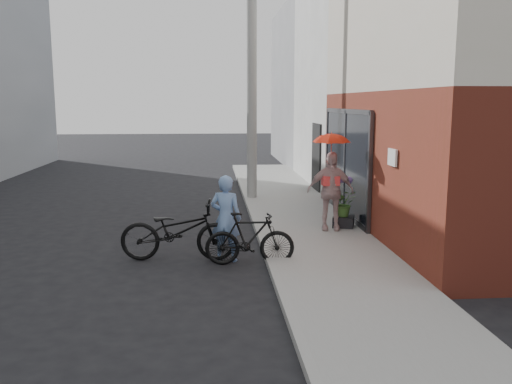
{
  "coord_description": "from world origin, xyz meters",
  "views": [
    {
      "loc": [
        -0.05,
        -9.12,
        2.79
      ],
      "look_at": [
        0.8,
        0.99,
        1.1
      ],
      "focal_mm": 38.0,
      "sensor_mm": 36.0,
      "label": 1
    }
  ],
  "objects": [
    {
      "name": "officer",
      "position": [
        0.2,
        0.21,
        0.77
      ],
      "size": [
        0.65,
        0.53,
        1.54
      ],
      "primitive_type": "imported",
      "rotation": [
        0.0,
        0.0,
        2.81
      ],
      "color": "#769BD2",
      "rests_on": "ground"
    },
    {
      "name": "sidewalk",
      "position": [
        2.1,
        2.0,
        0.06
      ],
      "size": [
        2.2,
        24.0,
        0.12
      ],
      "primitive_type": "cube",
      "color": "gray",
      "rests_on": "ground"
    },
    {
      "name": "potted_plant",
      "position": [
        2.8,
        2.14,
        0.63
      ],
      "size": [
        0.51,
        0.44,
        0.57
      ],
      "primitive_type": "imported",
      "color": "#416E2C",
      "rests_on": "planter"
    },
    {
      "name": "plaster_building",
      "position": [
        7.2,
        9.0,
        3.5
      ],
      "size": [
        8.0,
        6.0,
        7.0
      ],
      "primitive_type": "cube",
      "color": "silver",
      "rests_on": "ground"
    },
    {
      "name": "utility_pole",
      "position": [
        1.1,
        6.0,
        3.5
      ],
      "size": [
        0.28,
        0.28,
        7.0
      ],
      "primitive_type": "cylinder",
      "color": "#9E9E99",
      "rests_on": "ground"
    },
    {
      "name": "east_building_far",
      "position": [
        7.2,
        16.0,
        3.5
      ],
      "size": [
        8.0,
        8.0,
        7.0
      ],
      "primitive_type": "cube",
      "color": "gray",
      "rests_on": "ground"
    },
    {
      "name": "ground",
      "position": [
        0.0,
        0.0,
        0.0
      ],
      "size": [
        80.0,
        80.0,
        0.0
      ],
      "primitive_type": "plane",
      "color": "black",
      "rests_on": "ground"
    },
    {
      "name": "bike_right",
      "position": [
        0.6,
        -0.08,
        0.46
      ],
      "size": [
        1.56,
        0.49,
        0.93
      ],
      "primitive_type": "imported",
      "rotation": [
        0.0,
        0.0,
        1.53
      ],
      "color": "black",
      "rests_on": "ground"
    },
    {
      "name": "planter",
      "position": [
        2.8,
        2.14,
        0.23
      ],
      "size": [
        0.55,
        0.55,
        0.23
      ],
      "primitive_type": "cube",
      "rotation": [
        0.0,
        0.0,
        -0.33
      ],
      "color": "black",
      "rests_on": "sidewalk"
    },
    {
      "name": "parasol",
      "position": [
        2.44,
        1.91,
        2.1
      ],
      "size": [
        0.75,
        0.75,
        0.66
      ],
      "primitive_type": "imported",
      "color": "#F93E1D",
      "rests_on": "kimono_woman"
    },
    {
      "name": "bike_left",
      "position": [
        -0.65,
        0.3,
        0.54
      ],
      "size": [
        2.1,
        0.89,
        1.07
      ],
      "primitive_type": "imported",
      "rotation": [
        0.0,
        0.0,
        1.48
      ],
      "color": "black",
      "rests_on": "ground"
    },
    {
      "name": "kimono_woman",
      "position": [
        2.44,
        1.91,
        0.95
      ],
      "size": [
        1.01,
        0.52,
        1.65
      ],
      "primitive_type": "imported",
      "rotation": [
        0.0,
        0.0,
        -0.12
      ],
      "color": "beige",
      "rests_on": "sidewalk"
    },
    {
      "name": "curb",
      "position": [
        0.94,
        2.0,
        0.06
      ],
      "size": [
        0.12,
        24.0,
        0.12
      ],
      "primitive_type": "cube",
      "color": "#9E9E99",
      "rests_on": "ground"
    }
  ]
}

